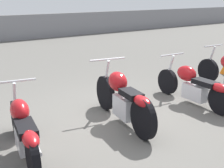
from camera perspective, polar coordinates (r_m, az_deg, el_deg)
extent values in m
plane|color=#5B5954|center=(5.67, 0.40, -6.47)|extent=(60.00, 60.00, 0.00)
cylinder|color=black|center=(5.22, -17.11, -5.95)|extent=(0.22, 0.57, 0.56)
cylinder|color=black|center=(3.97, -14.29, -12.98)|extent=(0.22, 0.57, 0.56)
cube|color=silver|center=(4.53, -15.74, -9.66)|extent=(0.30, 0.53, 0.31)
ellipsoid|color=#AD1419|center=(4.62, -16.53, -4.64)|extent=(0.36, 0.56, 0.31)
cube|color=black|center=(4.21, -15.50, -7.74)|extent=(0.35, 0.58, 0.10)
ellipsoid|color=#AD1419|center=(3.91, -14.66, -9.75)|extent=(0.29, 0.47, 0.16)
cylinder|color=silver|center=(4.93, -17.55, 0.47)|extent=(0.65, 0.17, 0.04)
cylinder|color=silver|center=(5.06, -17.33, -2.83)|extent=(0.10, 0.25, 0.62)
cylinder|color=silver|center=(4.45, -13.85, -10.83)|extent=(0.19, 0.58, 0.07)
cylinder|color=black|center=(6.06, -1.22, -1.62)|extent=(0.23, 0.67, 0.66)
cylinder|color=black|center=(4.86, 5.74, -6.30)|extent=(0.23, 0.67, 0.66)
cube|color=silver|center=(5.40, 2.21, -4.27)|extent=(0.30, 0.55, 0.36)
ellipsoid|color=#AD1419|center=(5.48, 1.08, 0.45)|extent=(0.38, 0.52, 0.35)
cube|color=black|center=(5.09, 3.51, -1.83)|extent=(0.33, 0.51, 0.10)
ellipsoid|color=#AD1419|center=(4.81, 5.52, -3.17)|extent=(0.28, 0.47, 0.16)
cylinder|color=silver|center=(5.80, -0.86, 4.53)|extent=(0.70, 0.17, 0.04)
cylinder|color=silver|center=(5.92, -1.04, 1.39)|extent=(0.10, 0.26, 0.66)
cylinder|color=silver|center=(5.36, 4.06, -5.22)|extent=(0.19, 0.64, 0.07)
cylinder|color=black|center=(7.13, 10.13, 0.43)|extent=(0.15, 0.57, 0.56)
cylinder|color=black|center=(6.14, 19.38, -2.82)|extent=(0.15, 0.57, 0.56)
cube|color=silver|center=(6.57, 14.85, -1.48)|extent=(0.25, 0.56, 0.31)
ellipsoid|color=#AD1419|center=(6.65, 13.49, 1.90)|extent=(0.31, 0.51, 0.32)
cube|color=black|center=(6.33, 16.67, 0.21)|extent=(0.29, 0.55, 0.10)
ellipsoid|color=#AD1419|center=(6.10, 19.22, -0.69)|extent=(0.24, 0.46, 0.16)
cylinder|color=silver|center=(6.91, 10.93, 5.29)|extent=(0.65, 0.09, 0.04)
cylinder|color=silver|center=(7.01, 10.52, 2.82)|extent=(0.07, 0.25, 0.62)
cylinder|color=silver|center=(6.57, 16.48, -2.11)|extent=(0.13, 0.72, 0.07)
cylinder|color=black|center=(8.33, 17.15, 2.37)|extent=(0.14, 0.61, 0.60)
cylinder|color=silver|center=(8.14, 18.06, 6.67)|extent=(0.65, 0.08, 0.04)
cylinder|color=silver|center=(8.23, 17.60, 4.50)|extent=(0.07, 0.25, 0.64)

